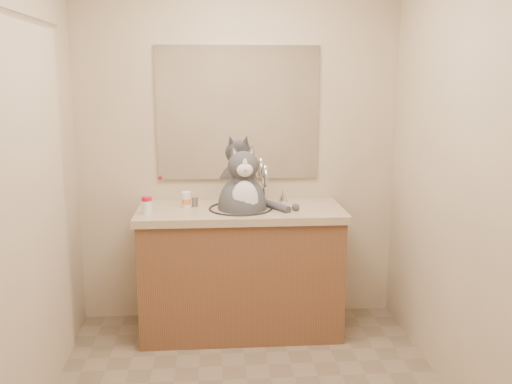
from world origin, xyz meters
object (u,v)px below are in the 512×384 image
pill_bottle_redcap (147,205)px  grey_canister (195,202)px  cat (243,202)px  pill_bottle_orange (186,200)px

pill_bottle_redcap → grey_canister: bearing=32.2°
cat → pill_bottle_redcap: (-0.61, -0.09, 0.01)m
pill_bottle_orange → grey_canister: (0.06, 0.02, -0.02)m
cat → grey_canister: 0.33m
pill_bottle_orange → grey_canister: bearing=23.3°
cat → pill_bottle_redcap: bearing=-176.3°
pill_bottle_redcap → grey_canister: 0.35m
pill_bottle_redcap → grey_canister: (0.29, 0.18, -0.02)m
pill_bottle_orange → grey_canister: pill_bottle_orange is taller
pill_bottle_redcap → pill_bottle_orange: 0.29m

